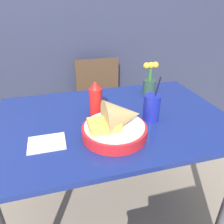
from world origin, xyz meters
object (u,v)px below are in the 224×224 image
object	(u,v)px
food_basket	(117,124)
flower_vase	(150,82)
chair_far_window	(100,97)
ketchup_bottle	(96,99)
drink_cup	(152,108)

from	to	relation	value
food_basket	flower_vase	bearing A→B (deg)	50.36
chair_far_window	food_basket	distance (m)	1.07
flower_vase	food_basket	bearing A→B (deg)	-129.64
chair_far_window	flower_vase	xyz separation A→B (m)	(0.20, -0.60, 0.35)
food_basket	flower_vase	xyz separation A→B (m)	(0.34, 0.41, 0.02)
food_basket	ketchup_bottle	xyz separation A→B (m)	(-0.05, 0.23, 0.03)
food_basket	drink_cup	bearing A→B (deg)	24.78
chair_far_window	flower_vase	bearing A→B (deg)	-72.01
chair_far_window	food_basket	bearing A→B (deg)	-97.95
chair_far_window	ketchup_bottle	xyz separation A→B (m)	(-0.19, -0.78, 0.35)
drink_cup	food_basket	bearing A→B (deg)	-155.22
ketchup_bottle	chair_far_window	bearing A→B (deg)	76.29
food_basket	drink_cup	distance (m)	0.23
food_basket	ketchup_bottle	distance (m)	0.23
drink_cup	flower_vase	xyz separation A→B (m)	(0.13, 0.31, 0.02)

